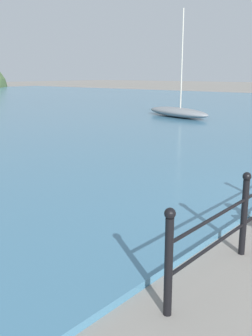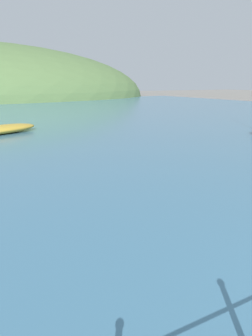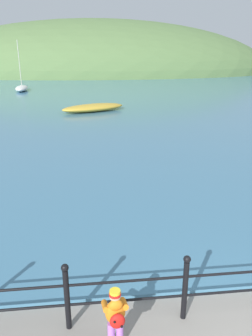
{
  "view_description": "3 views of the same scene",
  "coord_description": "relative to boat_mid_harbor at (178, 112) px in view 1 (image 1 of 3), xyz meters",
  "views": [
    {
      "loc": [
        -7.82,
        -0.55,
        2.52
      ],
      "look_at": [
        -2.25,
        4.1,
        0.76
      ],
      "focal_mm": 42.0,
      "sensor_mm": 36.0,
      "label": 1
    },
    {
      "loc": [
        -5.43,
        -0.18,
        3.3
      ],
      "look_at": [
        -1.31,
        7.01,
        1.1
      ],
      "focal_mm": 35.0,
      "sensor_mm": 36.0,
      "label": 2
    },
    {
      "loc": [
        -2.34,
        -2.71,
        4.2
      ],
      "look_at": [
        -1.24,
        6.92,
        0.77
      ],
      "focal_mm": 35.0,
      "sensor_mm": 36.0,
      "label": 3
    }
  ],
  "objects": [
    {
      "name": "boat_mid_harbor",
      "position": [
        0.0,
        0.0,
        0.0
      ],
      "size": [
        2.71,
        4.92,
        5.74
      ],
      "color": "gray",
      "rests_on": "water"
    }
  ]
}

